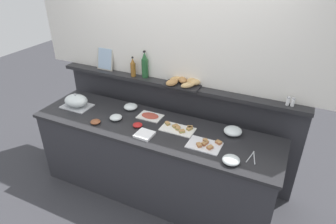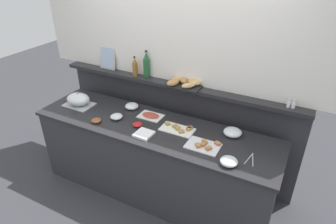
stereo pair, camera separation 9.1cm
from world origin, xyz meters
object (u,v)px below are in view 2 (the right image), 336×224
at_px(vinegar_bottle_amber, 135,67).
at_px(bread_basket, 184,83).
at_px(framed_picture, 108,58).
at_px(sandwich_platter_front, 204,145).
at_px(condiment_bowl_cream, 138,124).
at_px(salt_shaker, 289,103).
at_px(condiment_bowl_teal, 96,120).
at_px(serving_tongs, 251,159).
at_px(serving_cloche, 78,100).
at_px(glass_bowl_large, 132,106).
at_px(napkin_stack, 144,134).
at_px(glass_bowl_extra, 229,162).
at_px(cold_cuts_platter, 151,116).
at_px(sandwich_platter_side, 178,129).
at_px(glass_bowl_small, 233,132).
at_px(pepper_shaker, 294,104).
at_px(wine_bottle_green, 147,65).
at_px(glass_bowl_medium, 117,117).

xyz_separation_m(vinegar_bottle_amber, bread_basket, (0.64, 0.00, -0.07)).
bearing_deg(framed_picture, sandwich_platter_front, -21.28).
distance_m(condiment_bowl_cream, salt_shaker, 1.51).
xyz_separation_m(sandwich_platter_front, framed_picture, (-1.53, 0.59, 0.44)).
distance_m(condiment_bowl_teal, serving_tongs, 1.63).
bearing_deg(framed_picture, serving_cloche, -100.37).
height_order(glass_bowl_large, napkin_stack, glass_bowl_large).
distance_m(glass_bowl_extra, serving_tongs, 0.22).
xyz_separation_m(cold_cuts_platter, salt_shaker, (1.35, 0.30, 0.34)).
bearing_deg(sandwich_platter_side, serving_cloche, -177.51).
relative_size(glass_bowl_extra, bread_basket, 0.39).
bearing_deg(bread_basket, serving_tongs, -31.05).
relative_size(sandwich_platter_side, bread_basket, 0.87).
xyz_separation_m(glass_bowl_small, condiment_bowl_teal, (-1.37, -0.42, -0.01)).
bearing_deg(serving_tongs, sandwich_platter_front, -178.80).
distance_m(glass_bowl_extra, salt_shaker, 0.84).
height_order(condiment_bowl_cream, napkin_stack, condiment_bowl_cream).
bearing_deg(cold_cuts_platter, glass_bowl_large, 167.89).
height_order(sandwich_platter_side, cold_cuts_platter, sandwich_platter_side).
xyz_separation_m(sandwich_platter_front, bread_basket, (-0.47, 0.55, 0.33)).
height_order(condiment_bowl_cream, salt_shaker, salt_shaker).
relative_size(sandwich_platter_front, pepper_shaker, 3.64).
distance_m(sandwich_platter_front, glass_bowl_extra, 0.32).
relative_size(wine_bottle_green, salt_shaker, 3.63).
bearing_deg(glass_bowl_small, vinegar_bottle_amber, 169.28).
bearing_deg(vinegar_bottle_amber, serving_tongs, -19.36).
relative_size(glass_bowl_medium, condiment_bowl_teal, 1.25).
xyz_separation_m(glass_bowl_small, glass_bowl_extra, (0.10, -0.45, -0.00)).
xyz_separation_m(sandwich_platter_front, glass_bowl_small, (0.18, 0.31, 0.02)).
xyz_separation_m(sandwich_platter_side, glass_bowl_extra, (0.63, -0.29, 0.02)).
height_order(glass_bowl_medium, condiment_bowl_teal, glass_bowl_medium).
height_order(cold_cuts_platter, napkin_stack, napkin_stack).
bearing_deg(napkin_stack, condiment_bowl_cream, 141.48).
relative_size(cold_cuts_platter, vinegar_bottle_amber, 1.13).
bearing_deg(glass_bowl_medium, sandwich_platter_side, 8.76).
distance_m(condiment_bowl_cream, condiment_bowl_teal, 0.46).
xyz_separation_m(serving_tongs, framed_picture, (-1.97, 0.59, 0.44)).
distance_m(serving_cloche, pepper_shaker, 2.35).
distance_m(sandwich_platter_front, napkin_stack, 0.61).
bearing_deg(glass_bowl_extra, bread_basket, 137.02).
relative_size(sandwich_platter_side, napkin_stack, 2.05).
bearing_deg(vinegar_bottle_amber, napkin_stack, -52.31).
relative_size(sandwich_platter_front, glass_bowl_medium, 2.35).
bearing_deg(napkin_stack, bread_basket, 78.27).
xyz_separation_m(sandwich_platter_front, glass_bowl_medium, (-1.04, 0.04, 0.01)).
height_order(sandwich_platter_front, cold_cuts_platter, sandwich_platter_front).
bearing_deg(sandwich_platter_side, glass_bowl_small, 16.85).
distance_m(sandwich_platter_front, framed_picture, 1.70).
bearing_deg(napkin_stack, glass_bowl_large, 135.26).
height_order(condiment_bowl_cream, bread_basket, bread_basket).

